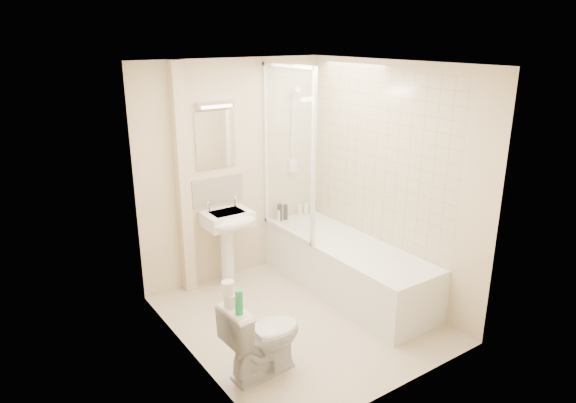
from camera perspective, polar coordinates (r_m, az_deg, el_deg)
floor at (r=5.10m, az=1.38°, el=-12.93°), size 2.50×2.50×0.00m
wall_back at (r=5.61m, az=-6.03°, el=3.28°), size 2.20×0.02×2.40m
wall_left at (r=4.08m, az=-11.13°, el=-2.76°), size 0.02×2.50×2.40m
wall_right at (r=5.29m, az=11.19°, el=2.10°), size 0.02×2.50×2.40m
ceiling at (r=4.37m, az=1.62°, el=15.10°), size 2.20×2.50×0.02m
tile_back at (r=5.93m, az=0.36°, el=6.44°), size 0.70×0.01×1.75m
tile_right at (r=5.36m, az=9.73°, el=4.89°), size 0.01×2.10×1.75m
pipe_boxing at (r=5.30m, az=-11.59°, el=2.12°), size 0.12×0.12×2.40m
splashback at (r=5.56m, az=-7.79°, el=1.24°), size 0.60×0.02×0.30m
mirror at (r=5.42m, az=-8.03°, el=6.80°), size 0.46×0.01×0.60m
strip_light at (r=5.34m, az=-8.10°, el=10.65°), size 0.42×0.07×0.07m
bathtub at (r=5.52m, az=6.55°, el=-7.10°), size 0.70×2.10×0.55m
shower_screen at (r=5.38m, az=-0.03°, el=5.47°), size 0.04×0.92×1.80m
shower_fixture at (r=5.87m, az=0.60°, el=7.51°), size 0.10×0.16×0.99m
pedestal_sink at (r=5.48m, az=-6.56°, el=-2.91°), size 0.50×0.47×0.96m
bottle_black_a at (r=5.96m, az=-0.91°, el=-1.23°), size 0.06×0.06×0.20m
bottle_white_a at (r=5.97m, az=-0.96°, el=-1.54°), size 0.05×0.05×0.14m
bottle_black_b at (r=6.01m, az=-0.27°, el=-1.18°), size 0.05×0.05×0.18m
bottle_cream at (r=6.13m, az=1.32°, el=-0.97°), size 0.05×0.05×0.15m
bottle_white_b at (r=6.18m, az=2.03°, el=-0.83°), size 0.05×0.05×0.14m
bottle_green at (r=6.22m, az=2.36°, el=-1.01°), size 0.06×0.06×0.08m
toilet at (r=4.25m, az=-2.80°, el=-14.71°), size 0.44×0.69×0.66m
toilet_roll_lower at (r=3.99m, az=-6.31°, el=-10.74°), size 0.12×0.12×0.10m
toilet_roll_upper at (r=3.95m, az=-6.70°, el=-9.49°), size 0.10×0.10×0.10m
green_bottle at (r=3.85m, az=-5.46°, el=-11.05°), size 0.06×0.06×0.20m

